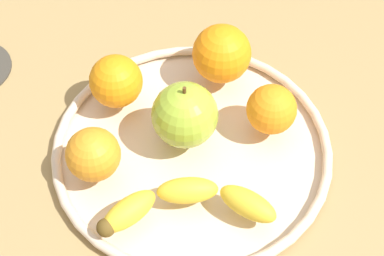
{
  "coord_description": "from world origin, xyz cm",
  "views": [
    {
      "loc": [
        -11.09,
        40.0,
        58.37
      ],
      "look_at": [
        0.0,
        0.0,
        4.8
      ],
      "focal_mm": 53.77,
      "sensor_mm": 36.0,
      "label": 1
    }
  ],
  "objects_px": {
    "orange_front_left": "(93,154)",
    "orange_center": "(222,54)",
    "fruit_bowl": "(192,147)",
    "apple": "(185,115)",
    "orange_back_left": "(116,81)",
    "banana": "(185,203)",
    "orange_front_right": "(272,109)"
  },
  "relations": [
    {
      "from": "orange_back_left",
      "to": "orange_center",
      "type": "bearing_deg",
      "value": -146.35
    },
    {
      "from": "orange_front_left",
      "to": "orange_center",
      "type": "distance_m",
      "value": 0.22
    },
    {
      "from": "orange_front_left",
      "to": "orange_front_right",
      "type": "distance_m",
      "value": 0.22
    },
    {
      "from": "orange_front_left",
      "to": "orange_front_right",
      "type": "relative_size",
      "value": 1.03
    },
    {
      "from": "fruit_bowl",
      "to": "apple",
      "type": "relative_size",
      "value": 3.91
    },
    {
      "from": "fruit_bowl",
      "to": "orange_back_left",
      "type": "relative_size",
      "value": 5.08
    },
    {
      "from": "orange_back_left",
      "to": "orange_center",
      "type": "distance_m",
      "value": 0.14
    },
    {
      "from": "orange_center",
      "to": "fruit_bowl",
      "type": "bearing_deg",
      "value": 87.04
    },
    {
      "from": "fruit_bowl",
      "to": "orange_front_right",
      "type": "height_order",
      "value": "orange_front_right"
    },
    {
      "from": "orange_front_left",
      "to": "orange_center",
      "type": "xyz_separation_m",
      "value": [
        -0.1,
        -0.19,
        0.01
      ]
    },
    {
      "from": "banana",
      "to": "orange_front_right",
      "type": "height_order",
      "value": "orange_front_right"
    },
    {
      "from": "apple",
      "to": "orange_back_left",
      "type": "height_order",
      "value": "apple"
    },
    {
      "from": "orange_center",
      "to": "apple",
      "type": "bearing_deg",
      "value": 81.08
    },
    {
      "from": "banana",
      "to": "orange_front_left",
      "type": "distance_m",
      "value": 0.12
    },
    {
      "from": "fruit_bowl",
      "to": "orange_back_left",
      "type": "xyz_separation_m",
      "value": [
        0.11,
        -0.04,
        0.04
      ]
    },
    {
      "from": "orange_front_right",
      "to": "apple",
      "type": "bearing_deg",
      "value": 24.3
    },
    {
      "from": "apple",
      "to": "orange_front_left",
      "type": "xyz_separation_m",
      "value": [
        0.09,
        0.08,
        -0.01
      ]
    },
    {
      "from": "orange_center",
      "to": "orange_back_left",
      "type": "bearing_deg",
      "value": 33.65
    },
    {
      "from": "banana",
      "to": "orange_center",
      "type": "xyz_separation_m",
      "value": [
        0.01,
        -0.21,
        0.02
      ]
    },
    {
      "from": "orange_back_left",
      "to": "orange_front_left",
      "type": "bearing_deg",
      "value": 96.67
    },
    {
      "from": "orange_front_left",
      "to": "orange_front_right",
      "type": "bearing_deg",
      "value": -146.6
    },
    {
      "from": "banana",
      "to": "orange_front_right",
      "type": "bearing_deg",
      "value": -134.78
    },
    {
      "from": "fruit_bowl",
      "to": "orange_center",
      "type": "xyz_separation_m",
      "value": [
        -0.01,
        -0.12,
        0.05
      ]
    },
    {
      "from": "banana",
      "to": "orange_front_left",
      "type": "xyz_separation_m",
      "value": [
        0.11,
        -0.02,
        0.02
      ]
    },
    {
      "from": "apple",
      "to": "orange_front_left",
      "type": "bearing_deg",
      "value": 41.72
    },
    {
      "from": "banana",
      "to": "orange_back_left",
      "type": "height_order",
      "value": "orange_back_left"
    },
    {
      "from": "orange_front_left",
      "to": "orange_center",
      "type": "bearing_deg",
      "value": -118.82
    },
    {
      "from": "orange_back_left",
      "to": "orange_front_right",
      "type": "height_order",
      "value": "orange_back_left"
    },
    {
      "from": "fruit_bowl",
      "to": "orange_center",
      "type": "height_order",
      "value": "orange_center"
    },
    {
      "from": "orange_front_right",
      "to": "orange_center",
      "type": "height_order",
      "value": "orange_center"
    },
    {
      "from": "banana",
      "to": "orange_center",
      "type": "distance_m",
      "value": 0.21
    },
    {
      "from": "orange_front_left",
      "to": "orange_back_left",
      "type": "xyz_separation_m",
      "value": [
        0.01,
        -0.11,
        0.0
      ]
    }
  ]
}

